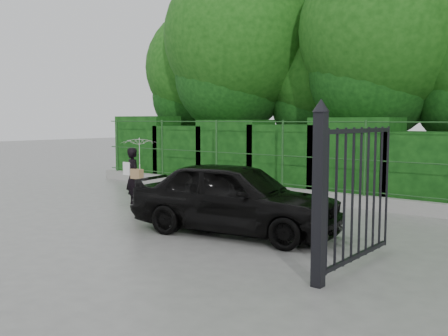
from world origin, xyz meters
The scene contains 8 objects.
ground centered at (0.00, 0.00, 0.00)m, with size 80.00×80.00×0.00m, color gray.
kerb centered at (0.00, 4.50, 0.15)m, with size 14.00×0.25×0.30m, color #9E9E99.
fence centered at (0.22, 4.50, 1.20)m, with size 14.13×0.06×1.80m.
hedge centered at (-0.16, 5.50, 1.01)m, with size 14.20×1.20×2.22m.
trees centered at (1.14, 7.74, 4.62)m, with size 17.10×6.15×8.08m.
gate centered at (4.60, -0.72, 1.19)m, with size 0.22×2.33×2.36m.
woman centered at (-1.81, 1.38, 1.11)m, with size 0.89×0.89×1.68m.
car centered at (1.95, 0.48, 0.68)m, with size 1.59×3.96×1.35m, color black.
Camera 1 is at (7.57, -6.70, 2.10)m, focal length 40.00 mm.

